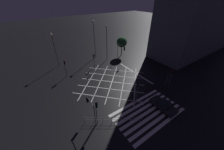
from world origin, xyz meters
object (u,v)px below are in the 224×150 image
object	(u,v)px
street_lamp_east	(54,43)
waiting_car	(163,105)
traffic_light_nw_main	(65,65)
street_tree_near	(122,42)
traffic_light_median_south	(137,88)
traffic_light_se_cross	(168,74)
traffic_light_median_north	(94,58)
traffic_light_ne_cross	(121,49)
traffic_light_sw_cross	(90,105)
street_lamp_west	(107,39)
traffic_light_se_main	(171,75)
street_lamp_far	(94,31)
traffic_light_sw_main	(97,108)

from	to	relation	value
street_lamp_east	waiting_car	xyz separation A→B (m)	(9.91, -24.10, -5.25)
traffic_light_nw_main	street_tree_near	size ratio (longest dim) A/B	0.72
traffic_light_median_south	waiting_car	xyz separation A→B (m)	(2.71, -3.44, -2.37)
traffic_light_se_cross	waiting_car	size ratio (longest dim) A/B	0.96
traffic_light_median_north	traffic_light_nw_main	xyz separation A→B (m)	(-7.06, -0.38, 0.30)
traffic_light_nw_main	traffic_light_ne_cross	bearing A→B (deg)	-3.14
traffic_light_ne_cross	traffic_light_median_south	bearing A→B (deg)	-28.47
traffic_light_nw_main	street_lamp_east	xyz separation A→B (m)	(-0.19, 6.14, 3.02)
traffic_light_median_north	traffic_light_sw_cross	xyz separation A→B (m)	(-7.67, -13.76, 0.24)
traffic_light_sw_cross	traffic_light_ne_cross	xyz separation A→B (m)	(15.07, 12.59, 0.62)
street_lamp_east	street_lamp_west	world-z (taller)	street_lamp_west
traffic_light_median_north	street_lamp_east	bearing A→B (deg)	-128.48
street_lamp_west	traffic_light_se_cross	bearing A→B (deg)	-79.86
traffic_light_sw_cross	traffic_light_nw_main	xyz separation A→B (m)	(0.61, 13.38, 0.07)
street_lamp_east	street_tree_near	bearing A→B (deg)	-12.64
traffic_light_se_main	street_tree_near	world-z (taller)	street_tree_near
traffic_light_median_north	traffic_light_median_south	bearing A→B (deg)	-0.16
traffic_light_se_cross	street_lamp_east	size ratio (longest dim) A/B	0.50
traffic_light_nw_main	street_tree_near	distance (m)	17.23
street_lamp_east	street_lamp_far	size ratio (longest dim) A/B	0.82
traffic_light_se_main	street_lamp_east	distance (m)	26.34
traffic_light_median_south	street_tree_near	distance (m)	19.59
traffic_light_median_south	street_lamp_east	world-z (taller)	street_lamp_east
traffic_light_sw_cross	traffic_light_se_cross	size ratio (longest dim) A/B	0.94
traffic_light_median_north	traffic_light_se_cross	distance (m)	16.87
traffic_light_se_main	street_lamp_far	xyz separation A→B (m)	(-4.89, 20.79, 4.45)
traffic_light_se_main	street_lamp_east	world-z (taller)	street_lamp_east
traffic_light_se_main	street_lamp_far	world-z (taller)	street_lamp_far
traffic_light_sw_main	street_lamp_east	world-z (taller)	street_lamp_east
traffic_light_sw_cross	street_lamp_far	bearing A→B (deg)	-29.50
waiting_car	traffic_light_median_north	bearing A→B (deg)	8.28
traffic_light_median_north	street_lamp_east	size ratio (longest dim) A/B	0.43
traffic_light_sw_main	street_lamp_far	distance (m)	23.09
traffic_light_se_main	traffic_light_nw_main	world-z (taller)	traffic_light_se_main
traffic_light_sw_cross	street_tree_near	distance (m)	23.63
traffic_light_ne_cross	street_lamp_west	world-z (taller)	street_lamp_west
traffic_light_ne_cross	traffic_light_se_cross	bearing A→B (deg)	2.18
street_lamp_east	traffic_light_median_south	bearing A→B (deg)	-70.78
traffic_light_sw_cross	traffic_light_se_cross	bearing A→B (deg)	-94.15
traffic_light_sw_main	street_tree_near	distance (m)	24.11
street_lamp_east	traffic_light_nw_main	bearing A→B (deg)	-88.24
traffic_light_sw_cross	traffic_light_sw_main	world-z (taller)	traffic_light_sw_main
traffic_light_se_main	street_lamp_west	bearing A→B (deg)	-80.04
traffic_light_nw_main	street_lamp_west	distance (m)	12.54
traffic_light_median_south	traffic_light_se_cross	world-z (taller)	traffic_light_median_south
street_lamp_east	traffic_light_median_north	bearing A→B (deg)	-38.48
traffic_light_se_cross	street_lamp_west	xyz separation A→B (m)	(-3.00, 16.80, 2.90)
street_tree_near	street_lamp_far	bearing A→B (deg)	154.04
traffic_light_median_north	street_tree_near	size ratio (longest dim) A/B	0.64
traffic_light_se_cross	street_tree_near	size ratio (longest dim) A/B	0.73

